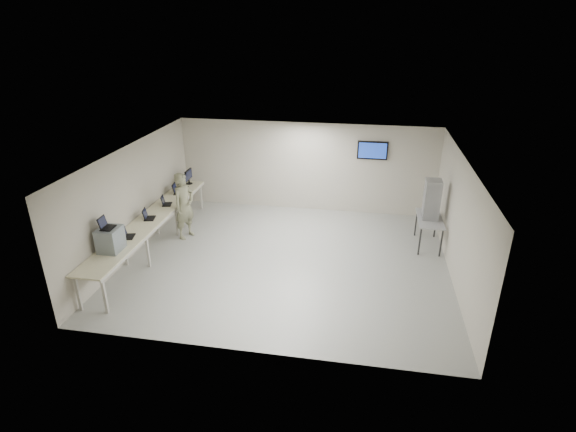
% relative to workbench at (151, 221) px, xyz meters
% --- Properties ---
extents(room, '(8.01, 7.01, 2.81)m').
position_rel_workbench_xyz_m(room, '(3.62, 0.06, 0.58)').
color(room, gray).
rests_on(room, ground).
extents(workbench, '(0.76, 6.00, 0.90)m').
position_rel_workbench_xyz_m(workbench, '(0.00, 0.00, 0.00)').
color(workbench, beige).
rests_on(workbench, ground).
extents(equipment_box, '(0.46, 0.53, 0.54)m').
position_rel_workbench_xyz_m(equipment_box, '(-0.06, -1.80, 0.35)').
color(equipment_box, gray).
rests_on(equipment_box, workbench).
extents(laptop_on_box, '(0.29, 0.35, 0.26)m').
position_rel_workbench_xyz_m(laptop_on_box, '(-0.11, -1.80, 0.68)').
color(laptop_on_box, black).
rests_on(laptop_on_box, equipment_box).
extents(laptop_0, '(0.34, 0.38, 0.26)m').
position_rel_workbench_xyz_m(laptop_0, '(-0.07, -1.12, 0.14)').
color(laptop_0, black).
rests_on(laptop_0, workbench).
extents(laptop_1, '(0.34, 0.38, 0.26)m').
position_rel_workbench_xyz_m(laptop_1, '(-0.06, -0.03, 0.14)').
color(laptop_1, black).
rests_on(laptop_1, workbench).
extents(laptop_2, '(0.33, 0.37, 0.25)m').
position_rel_workbench_xyz_m(laptop_2, '(-0.02, 0.96, 0.14)').
color(laptop_2, black).
rests_on(laptop_2, workbench).
extents(laptop_3, '(0.36, 0.41, 0.29)m').
position_rel_workbench_xyz_m(laptop_3, '(-0.05, 1.88, 0.15)').
color(laptop_3, black).
rests_on(laptop_3, workbench).
extents(monitor_near, '(0.18, 0.41, 0.41)m').
position_rel_workbench_xyz_m(monitor_near, '(-0.01, 2.42, 0.32)').
color(monitor_near, black).
rests_on(monitor_near, workbench).
extents(monitor_far, '(0.21, 0.46, 0.46)m').
position_rel_workbench_xyz_m(monitor_far, '(-0.01, 2.72, 0.35)').
color(monitor_far, black).
rests_on(monitor_far, workbench).
extents(soldier, '(0.67, 0.80, 1.87)m').
position_rel_workbench_xyz_m(soldier, '(0.57, 0.87, 0.11)').
color(soldier, '#5F654A').
rests_on(soldier, ground).
extents(side_table, '(0.63, 1.35, 0.81)m').
position_rel_workbench_xyz_m(side_table, '(7.19, 1.48, -0.09)').
color(side_table, gray).
rests_on(side_table, ground).
extents(storage_bins, '(0.40, 0.45, 1.06)m').
position_rel_workbench_xyz_m(storage_bins, '(7.17, 1.48, 0.52)').
color(storage_bins, '#949597').
rests_on(storage_bins, side_table).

